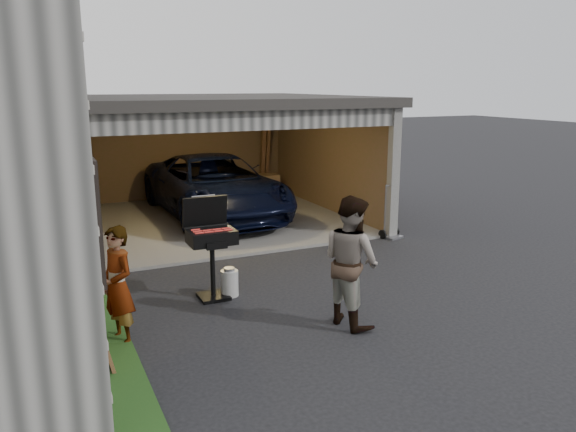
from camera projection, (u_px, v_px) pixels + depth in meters
name	position (u px, v px, depth m)	size (l,w,h in m)	color
ground	(299.00, 336.00, 7.20)	(80.00, 80.00, 0.00)	black
groundcover_strip	(135.00, 418.00, 5.39)	(0.50, 8.00, 0.06)	#193814
garage	(201.00, 141.00, 13.09)	(6.80, 6.30, 2.90)	#605E59
minivan	(215.00, 189.00, 13.41)	(2.41, 5.23, 1.45)	black
woman	(118.00, 286.00, 6.85)	(0.55, 0.36, 1.50)	silver
man	(351.00, 261.00, 7.42)	(0.85, 0.67, 1.76)	#46261B
bbq_grill	(211.00, 240.00, 8.32)	(0.68, 0.60, 1.52)	black
propane_tank	(230.00, 283.00, 8.55)	(0.27, 0.27, 0.40)	#B6B5B2
plywood_panel	(98.00, 325.00, 6.41)	(0.04, 0.87, 0.97)	brown
hand_truck	(391.00, 227.00, 11.80)	(0.50, 0.44, 1.14)	gray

